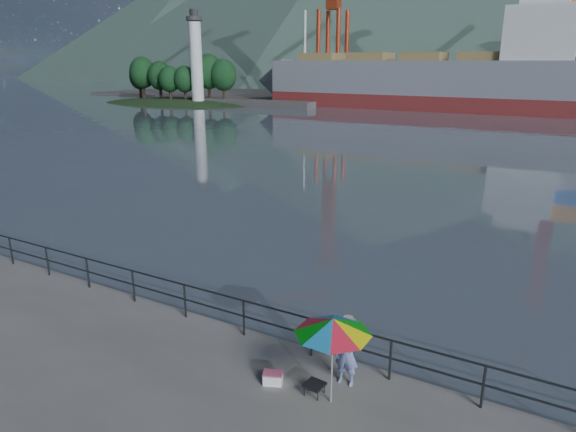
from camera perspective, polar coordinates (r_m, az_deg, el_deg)
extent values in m
cube|color=#4D5A67|center=(138.64, 27.04, 12.21)|extent=(500.00, 280.00, 0.00)
cylinder|color=#2D3033|center=(14.09, -8.38, -8.40)|extent=(22.00, 0.05, 0.05)
cylinder|color=#2D3033|center=(14.29, -8.30, -10.03)|extent=(22.00, 0.05, 0.05)
cube|color=#2D3033|center=(14.31, -8.29, -10.21)|extent=(22.00, 0.06, 1.00)
cone|color=#385147|center=(248.25, -7.51, 21.49)|extent=(228.80, 228.80, 55.00)
ellipsoid|color=#263F1E|center=(94.61, -12.42, 12.27)|extent=(48.00, 26.40, 8.40)
cylinder|color=white|center=(89.69, -10.15, 16.32)|extent=(2.00, 2.00, 13.00)
cylinder|color=#2D2D2D|center=(89.96, -10.41, 21.10)|extent=(1.80, 1.80, 2.00)
imported|color=navy|center=(11.83, 6.58, -14.94)|extent=(0.57, 0.39, 1.51)
cylinder|color=white|center=(11.15, 4.91, -16.15)|extent=(0.04, 0.04, 1.81)
cone|color=#1F89CA|center=(10.69, 5.03, -12.08)|extent=(2.09, 2.09, 0.33)
cube|color=black|center=(11.72, 2.97, -18.22)|extent=(0.45, 0.45, 0.05)
cube|color=#2D3033|center=(11.79, 2.95, -18.75)|extent=(0.34, 0.34, 0.21)
cube|color=white|center=(12.10, -1.68, -17.61)|extent=(0.50, 0.43, 0.25)
cylinder|color=black|center=(12.91, 7.05, -15.97)|extent=(0.64, 1.75, 1.31)
cube|color=maroon|center=(83.95, 14.60, 12.10)|extent=(48.89, 8.46, 2.50)
cube|color=gray|center=(83.76, 14.79, 14.65)|extent=(48.89, 8.46, 5.00)
cube|color=silver|center=(81.06, 26.36, 17.72)|extent=(9.00, 7.11, 7.00)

